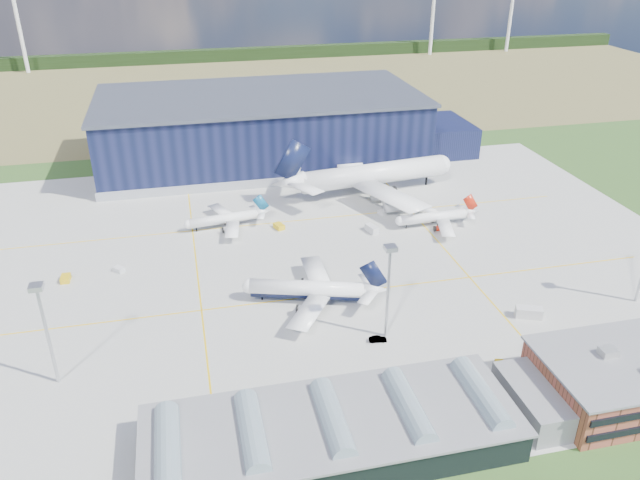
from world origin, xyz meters
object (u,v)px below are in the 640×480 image
at_px(gse_tug_a, 66,279).
at_px(gse_cart_a, 382,213).
at_px(airliner_widebody, 374,163).
at_px(gse_van_b, 372,229).
at_px(airliner_regional, 223,214).
at_px(gse_van_a, 529,313).
at_px(light_mast_west, 44,318).
at_px(gse_tug_c, 279,226).
at_px(gse_tug_b, 500,365).
at_px(light_mast_center, 389,277).
at_px(airliner_navy, 308,281).
at_px(airliner_red, 434,212).
at_px(car_a, 428,382).
at_px(hangar, 268,130).
at_px(car_b, 378,339).
at_px(gse_cart_b, 119,269).

distance_m(gse_tug_a, gse_cart_a, 96.16).
xyz_separation_m(airliner_widebody, gse_van_b, (-9.66, -29.65, -9.72)).
relative_size(airliner_regional, gse_van_a, 4.44).
xyz_separation_m(light_mast_west, airliner_regional, (39.67, 65.40, -10.98)).
distance_m(gse_van_a, gse_tug_c, 78.60).
bearing_deg(gse_tug_b, light_mast_center, 159.00).
distance_m(airliner_navy, airliner_red, 57.82).
height_order(gse_van_a, gse_tug_c, gse_van_a).
distance_m(gse_tug_c, car_a, 80.43).
xyz_separation_m(hangar, gse_van_a, (42.57, -125.32, -10.28)).
relative_size(hangar, gse_van_b, 30.52).
height_order(light_mast_west, light_mast_center, same).
bearing_deg(car_b, car_a, -152.92).
relative_size(gse_tug_a, car_a, 0.99).
relative_size(light_mast_west, light_mast_center, 1.00).
bearing_deg(hangar, airliner_red, -61.35).
relative_size(airliner_red, gse_van_b, 5.84).
bearing_deg(airliner_navy, light_mast_west, 35.22).
bearing_deg(airliner_navy, gse_tug_b, 152.40).
bearing_deg(gse_cart_a, hangar, 89.54).
bearing_deg(light_mast_center, car_a, -80.24).
bearing_deg(hangar, gse_cart_b, -123.44).
bearing_deg(gse_tug_b, car_a, -155.41).
bearing_deg(airliner_regional, airliner_widebody, -170.91).
bearing_deg(airliner_red, car_b, 55.39).
distance_m(gse_tug_b, gse_tug_c, 83.77).
relative_size(light_mast_west, gse_tug_a, 6.22).
height_order(gse_van_b, gse_tug_c, gse_van_b).
relative_size(light_mast_west, airliner_widebody, 0.35).
distance_m(hangar, gse_cart_b, 97.20).
distance_m(airliner_navy, gse_tug_a, 64.43).
distance_m(airliner_widebody, car_b, 87.50).
bearing_deg(airliner_navy, car_a, 132.96).
height_order(airliner_widebody, gse_tug_a, airliner_widebody).
height_order(airliner_regional, gse_cart_a, airliner_regional).
distance_m(gse_cart_a, car_a, 83.46).
bearing_deg(gse_tug_b, airliner_widebody, 106.21).
bearing_deg(gse_tug_c, gse_tug_a, 176.89).
relative_size(hangar, light_mast_west, 6.30).
bearing_deg(airliner_red, gse_cart_b, 3.24).
bearing_deg(light_mast_west, airliner_widebody, 41.36).
bearing_deg(airliner_red, gse_tug_c, -11.96).
bearing_deg(gse_van_a, airliner_regional, 66.84).
height_order(gse_tug_c, gse_cart_b, gse_tug_c).
bearing_deg(car_b, hangar, 10.75).
bearing_deg(airliner_navy, gse_tug_a, -4.69).
xyz_separation_m(airliner_widebody, car_a, (-19.52, -99.55, -10.17)).
xyz_separation_m(airliner_widebody, gse_tug_a, (-96.31, -39.45, -10.04)).
distance_m(gse_tug_c, gse_cart_b, 49.15).
relative_size(airliner_navy, car_a, 9.72).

